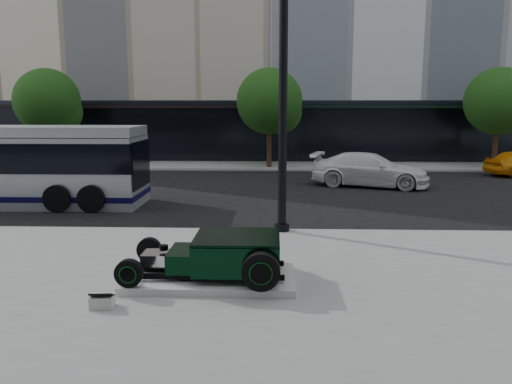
{
  "coord_description": "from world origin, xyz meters",
  "views": [
    {
      "loc": [
        1.28,
        -16.16,
        3.66
      ],
      "look_at": [
        0.77,
        -1.97,
        1.2
      ],
      "focal_mm": 35.0,
      "sensor_mm": 36.0,
      "label": 1
    }
  ],
  "objects": [
    {
      "name": "display_plinth",
      "position": [
        0.0,
        -6.45,
        0.2
      ],
      "size": [
        3.4,
        1.8,
        0.15
      ],
      "primitive_type": "cube",
      "color": "silver",
      "rests_on": "sidewalk_near"
    },
    {
      "name": "white_sedan",
      "position": [
        5.68,
        6.71,
        0.76
      ],
      "size": [
        5.67,
        3.57,
        1.53
      ],
      "primitive_type": "imported",
      "rotation": [
        0.0,
        0.0,
        1.28
      ],
      "color": "white",
      "rests_on": "ground"
    },
    {
      "name": "lamppost",
      "position": [
        1.52,
        -2.2,
        3.75
      ],
      "size": [
        0.43,
        0.43,
        7.85
      ],
      "color": "black",
      "rests_on": "sidewalk_near"
    },
    {
      "name": "street_trees",
      "position": [
        1.15,
        13.07,
        3.77
      ],
      "size": [
        29.8,
        3.8,
        5.7
      ],
      "color": "black",
      "rests_on": "sidewalk_far"
    },
    {
      "name": "info_plaque",
      "position": [
        -1.76,
        -7.87,
        0.24
      ],
      "size": [
        0.43,
        0.34,
        0.31
      ],
      "color": "silver",
      "rests_on": "sidewalk_near"
    },
    {
      "name": "ground",
      "position": [
        0.0,
        0.0,
        0.0
      ],
      "size": [
        120.0,
        120.0,
        0.0
      ],
      "primitive_type": "plane",
      "color": "black",
      "rests_on": "ground"
    },
    {
      "name": "sidewalk_far",
      "position": [
        0.0,
        14.0,
        0.06
      ],
      "size": [
        70.0,
        4.0,
        0.12
      ],
      "primitive_type": "cube",
      "color": "gray",
      "rests_on": "ground"
    },
    {
      "name": "hot_rod",
      "position": [
        0.33,
        -6.45,
        0.7
      ],
      "size": [
        3.22,
        2.0,
        0.81
      ],
      "color": "black",
      "rests_on": "display_plinth"
    }
  ]
}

